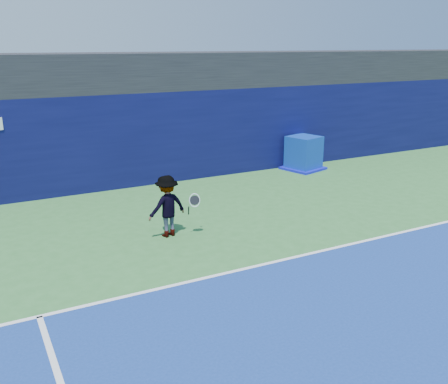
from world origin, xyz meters
The scene contains 7 objects.
ground centered at (0.00, 0.00, 0.00)m, with size 80.00×80.00×0.00m, color #337233.
baseline centered at (0.00, 3.00, 0.01)m, with size 24.00×0.10×0.01m, color white.
stadium_band centered at (0.00, 11.50, 3.60)m, with size 36.00×3.00×1.20m, color black.
back_wall_assembly centered at (0.00, 10.50, 1.50)m, with size 36.00×1.03×3.00m.
equipment_cart centered at (5.26, 9.43, 0.56)m, with size 1.59×1.59×1.24m.
tennis_player centered at (-1.65, 5.51, 0.76)m, with size 1.26×0.74×1.51m.
tennis_ball centered at (-0.88, 5.39, 0.86)m, with size 0.06×0.06×0.06m.
Camera 1 is at (-5.70, -5.19, 4.51)m, focal length 40.00 mm.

